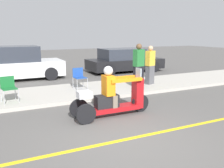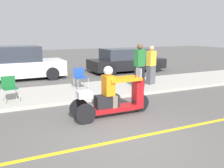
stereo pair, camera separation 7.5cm
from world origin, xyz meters
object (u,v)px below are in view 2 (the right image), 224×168
Objects in this scene: motorcycle_trike at (112,98)px; folding_chair_curbside at (9,86)px; parked_car_lot_far at (19,64)px; spectator_mid_group at (151,66)px; folding_chair_set_back at (80,76)px; spectator_by_tree at (140,66)px; parked_car_lot_center at (126,61)px.

folding_chair_curbside is (-2.54, 2.44, 0.11)m from motorcycle_trike.
parked_car_lot_far is (-1.80, 7.15, 0.26)m from motorcycle_trike.
spectator_mid_group is 3.11m from folding_chair_set_back.
spectator_mid_group is at bearing 20.06° from spectator_by_tree.
parked_car_lot_center is 6.05m from parked_car_lot_far.
spectator_mid_group is 4.39m from parked_car_lot_center.
motorcycle_trike is 7.38m from parked_car_lot_far.
folding_chair_set_back is at bearing 161.34° from spectator_by_tree.
parked_car_lot_far is (-6.04, 0.07, 0.11)m from parked_car_lot_center.
folding_chair_curbside is at bearing -161.63° from folding_chair_set_back.
motorcycle_trike is at bearing -120.91° from parked_car_lot_center.
spectator_mid_group is 6.61m from parked_car_lot_far.
spectator_mid_group is 0.80m from spectator_by_tree.
motorcycle_trike is 3.57m from spectator_by_tree.
spectator_mid_group is 0.37× the size of parked_car_lot_center.
motorcycle_trike is 0.52× the size of parked_car_lot_center.
motorcycle_trike is at bearing -43.80° from folding_chair_curbside.
parked_car_lot_center is at bearing 59.09° from motorcycle_trike.
motorcycle_trike is at bearing -138.52° from spectator_mid_group.
folding_chair_curbside is at bearing -178.68° from spectator_by_tree.
spectator_by_tree is 2.16× the size of folding_chair_set_back.
spectator_by_tree is at bearing -159.94° from spectator_mid_group.
spectator_by_tree is 0.39× the size of parked_car_lot_center.
parked_car_lot_center is (1.80, 4.53, -0.31)m from spectator_by_tree.
spectator_by_tree reaches higher than parked_car_lot_far.
spectator_mid_group is (3.20, 2.83, 0.40)m from motorcycle_trike.
folding_chair_set_back is (2.69, 0.89, 0.00)m from folding_chair_curbside.
parked_car_lot_far is at bearing 132.72° from spectator_by_tree.
folding_chair_set_back is 5.56m from parked_car_lot_center.
spectator_mid_group is 2.03× the size of folding_chair_curbside.
folding_chair_curbside is 0.19× the size of parked_car_lot_far.
folding_chair_curbside is at bearing -98.93° from parked_car_lot_far.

